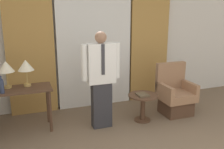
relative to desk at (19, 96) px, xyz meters
name	(u,v)px	position (x,y,z in m)	size (l,w,h in m)	color
wall_back	(93,42)	(1.54, 0.88, 0.72)	(10.00, 0.06, 2.70)	silver
curtain_sheer_center	(95,46)	(1.54, 0.75, 0.66)	(1.56, 0.06, 2.58)	white
curtain_drape_left	(30,49)	(0.27, 0.75, 0.66)	(0.90, 0.06, 2.58)	#B28442
curtain_drape_right	(149,43)	(2.82, 0.75, 0.66)	(0.90, 0.06, 2.58)	#B28442
desk	(19,96)	(0.00, 0.00, 0.00)	(1.07, 0.51, 0.76)	#4C3323
table_lamp_left	(6,68)	(-0.15, 0.10, 0.48)	(0.27, 0.27, 0.46)	tan
table_lamp_right	(26,66)	(0.15, 0.10, 0.48)	(0.27, 0.27, 0.46)	tan
bottle_near_edge	(2,86)	(-0.23, -0.16, 0.25)	(0.07, 0.07, 0.28)	#2D3851
person	(101,77)	(1.34, -0.31, 0.28)	(0.67, 0.22, 1.68)	#2D2D33
armchair	(175,96)	(2.89, -0.24, -0.27)	(0.63, 0.59, 1.00)	#4C3323
side_table	(143,103)	(2.13, -0.34, -0.28)	(0.55, 0.55, 0.51)	#4C3323
book	(142,95)	(2.11, -0.37, -0.10)	(0.20, 0.23, 0.03)	brown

